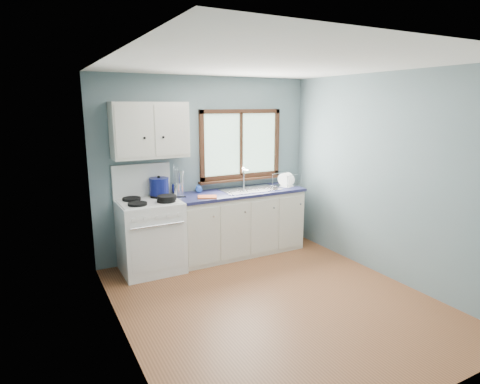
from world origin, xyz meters
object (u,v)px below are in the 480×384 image
utensil_crock (176,189)px  thermos (181,183)px  stockpot (159,186)px  gas_range (150,234)px  skillet (167,197)px  sink (250,194)px  base_cabinets (239,225)px  dish_rack (287,182)px

utensil_crock → thermos: size_ratio=1.30×
stockpot → thermos: 0.32m
gas_range → skillet: size_ratio=3.60×
gas_range → sink: gas_range is taller
stockpot → gas_range: bearing=-140.3°
base_cabinets → thermos: 1.06m
base_cabinets → skillet: skillet is taller
gas_range → base_cabinets: bearing=0.8°
gas_range → thermos: gas_range is taller
utensil_crock → dish_rack: 1.69m
gas_range → utensil_crock: gas_range is taller
sink → utensil_crock: 1.08m
sink → skillet: bearing=-172.4°
dish_rack → stockpot: bearing=155.3°
sink → utensil_crock: utensil_crock is taller
gas_range → dish_rack: bearing=0.1°
utensil_crock → thermos: utensil_crock is taller
stockpot → thermos: (0.32, 0.04, 0.01)m
gas_range → thermos: (0.50, 0.20, 0.59)m
sink → stockpot: (-1.30, 0.14, 0.21)m
base_cabinets → sink: 0.48m
gas_range → stockpot: gas_range is taller
sink → thermos: bearing=169.7°
base_cabinets → stockpot: 1.31m
stockpot → dish_rack: (1.91, -0.15, -0.10)m
stockpot → thermos: thermos is taller
stockpot → thermos: bearing=7.2°
gas_range → sink: bearing=0.7°
sink → dish_rack: sink is taller
stockpot → utensil_crock: size_ratio=0.74×
utensil_crock → dish_rack: utensil_crock is taller
gas_range → stockpot: size_ratio=4.38×
sink → dish_rack: bearing=-1.4°
sink → thermos: thermos is taller
base_cabinets → sink: bearing=-0.1°
skillet → dish_rack: size_ratio=0.83×
sink → skillet: (-1.29, -0.17, 0.12)m
base_cabinets → thermos: size_ratio=5.69×
stockpot → utensil_crock: 0.25m
sink → stockpot: size_ratio=2.70×
skillet → sink: bearing=25.2°
dish_rack → gas_range: bearing=159.9°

